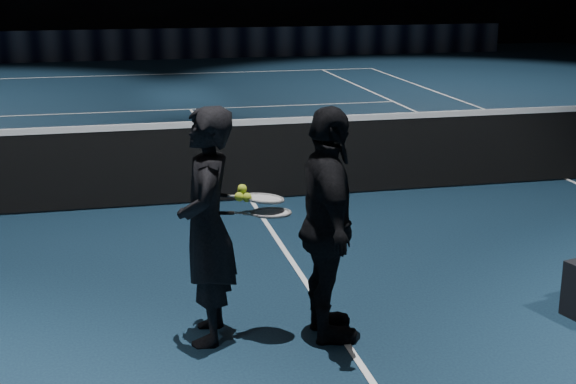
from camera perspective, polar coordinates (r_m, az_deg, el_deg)
The scene contains 10 objects.
floor at distance 9.35m, azimuth -2.68°, elevation -0.54°, with size 36.00×36.00×0.00m, color black.
court_lines at distance 9.35m, azimuth -2.68°, elevation -0.52°, with size 10.98×23.78×0.01m, color white, non-canonical shape.
net_mesh at distance 9.23m, azimuth -2.72°, elevation 2.14°, with size 12.80×0.02×0.86m, color black.
net_tape at distance 9.14m, azimuth -2.75°, elevation 4.98°, with size 12.80×0.03×0.07m, color white.
sponsor_backdrop at distance 24.49m, azimuth -9.33°, elevation 10.34°, with size 22.00×0.15×0.90m, color black.
player_a at distance 5.65m, azimuth -5.78°, elevation -2.46°, with size 0.62×0.41×1.70m, color black.
player_b at distance 5.64m, azimuth 2.86°, elevation -2.42°, with size 1.00×0.41×1.70m, color black.
racket_lower at distance 5.60m, azimuth -1.22°, elevation -1.49°, with size 0.68×0.22×0.03m, color black, non-canonical shape.
racket_upper at distance 5.61m, azimuth -1.73°, elevation -0.46°, with size 0.68×0.22×0.03m, color black, non-canonical shape.
tennis_balls at distance 5.57m, azimuth -3.23°, elevation -0.19°, with size 0.12×0.10×0.12m, color #AFC529, non-canonical shape.
Camera 1 is at (-1.58, -8.84, 2.59)m, focal length 50.00 mm.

